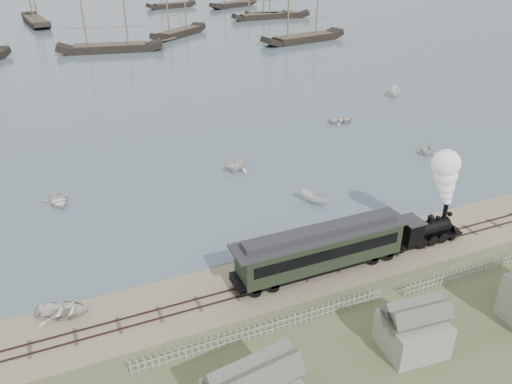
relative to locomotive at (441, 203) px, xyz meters
name	(u,v)px	position (x,y,z in m)	size (l,w,h in m)	color
ground	(302,260)	(-12.64, 2.00, -3.92)	(600.00, 600.00, 0.00)	gray
harbor_water	(84,8)	(-12.64, 172.00, -3.89)	(600.00, 336.00, 0.06)	slate
rail_track	(313,272)	(-12.64, 0.00, -3.88)	(120.00, 1.80, 0.16)	#37231E
picket_fence_west	(267,334)	(-19.14, -5.00, -3.92)	(19.00, 0.10, 1.20)	gray
picket_fence_east	(478,274)	(-0.14, -5.50, -3.92)	(15.00, 0.10, 1.20)	gray
shed_mid	(410,348)	(-10.64, -10.00, -3.92)	(4.00, 3.50, 3.60)	gray
locomotive	(441,203)	(0.00, 0.00, 0.00)	(6.79, 2.53, 8.46)	black
passenger_coach	(321,248)	(-12.09, 0.00, -1.60)	(15.20, 2.93, 3.69)	black
beached_dinghy	(63,311)	(-32.22, 2.75, -3.51)	(3.98, 2.84, 0.82)	silver
rowboat_0	(58,201)	(-31.39, 20.66, -3.49)	(3.63, 2.59, 0.75)	silver
rowboat_1	(237,163)	(-11.35, 21.06, -2.95)	(3.45, 2.98, 1.82)	silver
rowboat_2	(314,198)	(-6.90, 10.43, -3.26)	(3.11, 1.17, 1.20)	silver
rowboat_3	(342,120)	(8.89, 30.40, -3.46)	(3.91, 2.79, 0.81)	silver
rowboat_4	(427,148)	(12.59, 16.10, -3.10)	(2.89, 2.49, 1.52)	silver
rowboat_5	(395,92)	(24.11, 38.15, -3.10)	(3.95, 1.49, 1.53)	silver
schooner_2	(105,6)	(-15.13, 92.86, 6.14)	(23.85, 5.50, 20.00)	black
schooner_4	(305,0)	(31.53, 85.43, 6.14)	(23.41, 5.40, 20.00)	black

